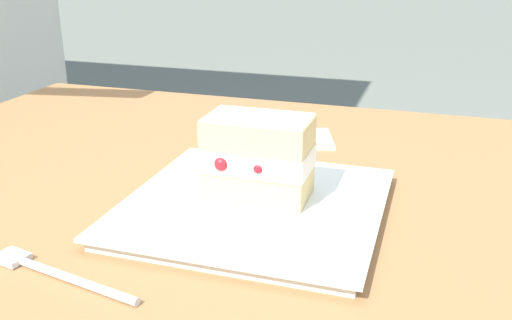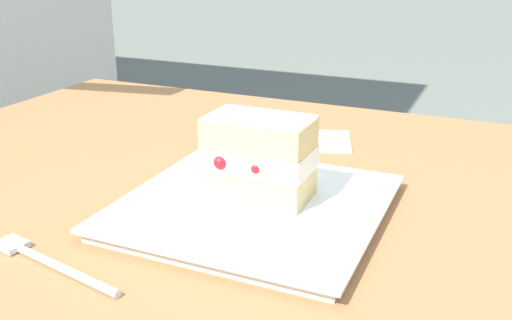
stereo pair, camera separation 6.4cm
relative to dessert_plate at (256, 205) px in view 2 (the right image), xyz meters
The scene contains 4 objects.
dessert_plate is the anchor object (origin of this frame).
cake_slice 0.06m from the dessert_plate, 86.25° to the right, with size 0.12×0.08×0.09m.
dessert_fork 0.23m from the dessert_plate, 54.42° to the left, with size 0.17×0.05×0.01m.
paper_napkin 0.26m from the dessert_plate, 83.05° to the right, with size 0.16×0.14×0.00m.
Camera 2 is at (-0.05, 0.55, 1.06)m, focal length 40.79 mm.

